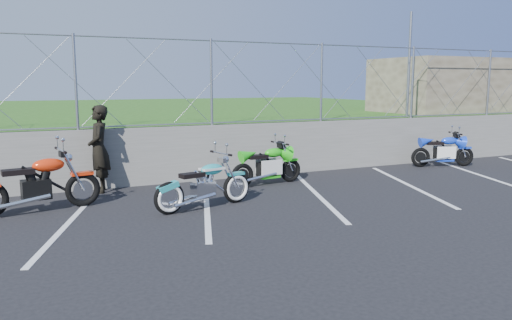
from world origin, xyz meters
name	(u,v)px	position (x,y,z in m)	size (l,w,h in m)	color
ground	(226,219)	(0.00, 0.00, 0.00)	(90.00, 90.00, 0.00)	black
retaining_wall	(171,155)	(0.00, 3.50, 0.65)	(30.00, 0.22, 1.30)	#61615D
grass_field	(108,123)	(0.00, 13.50, 0.65)	(30.00, 20.00, 1.30)	#224E14
stone_building	(451,85)	(10.50, 5.50, 2.20)	(5.00, 3.00, 1.80)	brown
chain_link_fence	(169,82)	(0.00, 3.50, 2.30)	(28.00, 0.03, 2.00)	gray
sign_pole	(409,65)	(7.20, 3.90, 2.80)	(0.08, 0.08, 3.00)	gray
parking_lines	(265,200)	(1.20, 1.00, 0.00)	(18.29, 4.31, 0.01)	silver
cruiser_turquoise	(205,187)	(-0.06, 0.89, 0.40)	(1.99, 0.68, 1.00)	black
naked_orange	(39,186)	(-2.85, 1.83, 0.47)	(2.20, 0.75, 1.10)	black
sportbike_green	(268,167)	(1.93, 2.35, 0.41)	(1.82, 0.65, 0.94)	black
sportbike_blue	(444,152)	(7.41, 2.59, 0.40)	(1.74, 0.73, 0.93)	black
person_standing	(99,149)	(-1.64, 3.11, 0.92)	(0.67, 0.44, 1.83)	black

